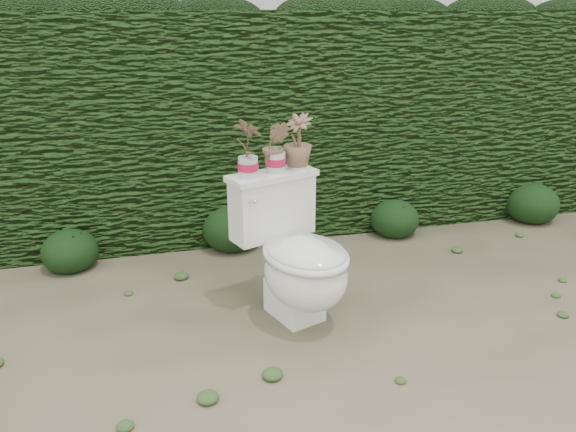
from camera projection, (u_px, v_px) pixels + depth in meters
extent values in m
plane|color=#807858|center=(277.00, 323.00, 3.06)|extent=(60.00, 60.00, 0.00)
cube|color=#2A4E1A|center=(228.00, 123.00, 4.24)|extent=(8.00, 1.00, 1.60)
cube|color=white|center=(294.00, 299.00, 3.11)|extent=(0.31, 0.36, 0.20)
ellipsoid|color=white|center=(305.00, 273.00, 2.97)|extent=(0.56, 0.62, 0.39)
cube|color=white|center=(272.00, 207.00, 3.12)|extent=(0.50, 0.32, 0.34)
cube|color=white|center=(272.00, 175.00, 3.06)|extent=(0.53, 0.35, 0.03)
cylinder|color=silver|center=(252.00, 200.00, 2.91)|extent=(0.04, 0.06, 0.02)
sphere|color=silver|center=(255.00, 202.00, 2.89)|extent=(0.03, 0.03, 0.03)
imported|color=#237124|center=(248.00, 149.00, 2.92)|extent=(0.19, 0.19, 0.30)
imported|color=#237124|center=(276.00, 148.00, 3.02)|extent=(0.18, 0.16, 0.27)
imported|color=#237124|center=(298.00, 143.00, 3.09)|extent=(0.23, 0.23, 0.29)
ellipsoid|color=#183412|center=(69.00, 247.00, 3.67)|extent=(0.36, 0.36, 0.29)
ellipsoid|color=#183412|center=(232.00, 224.00, 3.99)|extent=(0.43, 0.43, 0.34)
ellipsoid|color=#183412|center=(395.00, 215.00, 4.23)|extent=(0.37, 0.37, 0.29)
ellipsoid|color=#183412|center=(533.00, 200.00, 4.50)|extent=(0.41, 0.41, 0.33)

